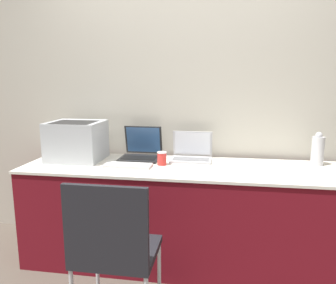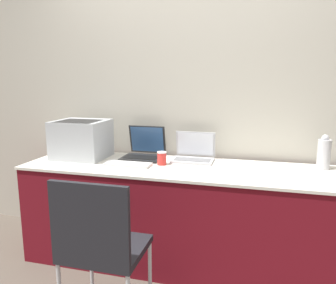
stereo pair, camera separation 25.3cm
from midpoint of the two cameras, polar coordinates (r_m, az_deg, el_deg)
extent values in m
cube|color=#B7B2A3|center=(2.85, 0.92, 7.94)|extent=(8.00, 0.05, 2.60)
cube|color=maroon|center=(2.65, -0.48, -12.74)|extent=(2.43, 0.67, 0.77)
cube|color=silver|center=(2.52, -0.49, -4.49)|extent=(2.45, 0.69, 0.02)
cube|color=#B2B7BC|center=(2.83, -18.09, 0.18)|extent=(0.42, 0.38, 0.32)
cube|color=black|center=(2.78, -18.60, 2.68)|extent=(0.34, 0.29, 0.06)
cube|color=black|center=(2.74, -7.65, -2.92)|extent=(0.32, 0.25, 0.02)
cube|color=black|center=(2.73, -7.73, -2.77)|extent=(0.28, 0.14, 0.00)
cube|color=black|center=(2.86, -6.82, 0.35)|extent=(0.32, 0.06, 0.25)
cube|color=#2D5184|center=(2.85, -6.86, 0.36)|extent=(0.29, 0.05, 0.22)
cube|color=#B7B7BC|center=(2.67, 1.34, -3.17)|extent=(0.33, 0.21, 0.02)
cube|color=slate|center=(2.66, 1.31, -3.01)|extent=(0.29, 0.12, 0.00)
cube|color=#B7B7BC|center=(2.77, 1.71, -0.26)|extent=(0.33, 0.04, 0.21)
cube|color=silver|center=(2.77, 1.69, -0.27)|extent=(0.30, 0.04, 0.19)
cube|color=silver|center=(2.54, -9.84, -4.08)|extent=(0.36, 0.14, 0.02)
cylinder|color=red|center=(2.55, -3.92, -2.99)|extent=(0.07, 0.07, 0.10)
cylinder|color=white|center=(2.54, -3.94, -1.85)|extent=(0.07, 0.07, 0.01)
cylinder|color=silver|center=(2.73, 22.26, -1.48)|extent=(0.09, 0.09, 0.22)
sphere|color=silver|center=(2.71, 22.44, 1.06)|extent=(0.05, 0.05, 0.05)
cube|color=black|center=(2.04, -12.42, -18.19)|extent=(0.45, 0.40, 0.04)
cube|color=black|center=(1.78, -15.00, -14.17)|extent=(0.45, 0.03, 0.44)
cylinder|color=silver|center=(2.38, -15.42, -20.50)|extent=(0.02, 0.02, 0.44)
cylinder|color=silver|center=(2.26, -5.00, -22.01)|extent=(0.02, 0.02, 0.44)
camera|label=1|loc=(0.13, -92.86, -0.55)|focal=35.00mm
camera|label=2|loc=(0.13, 87.14, 0.55)|focal=35.00mm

